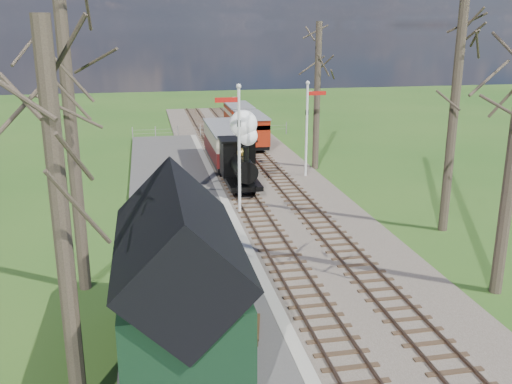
{
  "coord_description": "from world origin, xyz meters",
  "views": [
    {
      "loc": [
        -4.95,
        -9.86,
        8.77
      ],
      "look_at": [
        -0.26,
        14.14,
        1.6
      ],
      "focal_mm": 40.0,
      "sensor_mm": 36.0,
      "label": 1
    }
  ],
  "objects_px": {
    "station_shed": "(180,282)",
    "locomotive": "(241,155)",
    "person": "(228,324)",
    "coach": "(225,143)",
    "bench": "(249,322)",
    "red_carriage_a": "(251,130)",
    "sign_board": "(237,314)",
    "semaphore_near": "(238,140)",
    "semaphore_far": "(308,122)",
    "red_carriage_b": "(239,118)"
  },
  "relations": [
    {
      "from": "red_carriage_a",
      "to": "sign_board",
      "type": "bearing_deg",
      "value": -101.47
    },
    {
      "from": "station_shed",
      "to": "red_carriage_a",
      "type": "xyz_separation_m",
      "value": [
        6.9,
        26.58,
        -0.84
      ]
    },
    {
      "from": "semaphore_far",
      "to": "red_carriage_b",
      "type": "relative_size",
      "value": 1.19
    },
    {
      "from": "semaphore_near",
      "to": "locomotive",
      "type": "relative_size",
      "value": 1.39
    },
    {
      "from": "semaphore_near",
      "to": "locomotive",
      "type": "height_order",
      "value": "semaphore_near"
    },
    {
      "from": "locomotive",
      "to": "person",
      "type": "relative_size",
      "value": 3.33
    },
    {
      "from": "semaphore_far",
      "to": "red_carriage_a",
      "type": "distance_m",
      "value": 8.97
    },
    {
      "from": "red_carriage_a",
      "to": "bench",
      "type": "bearing_deg",
      "value": -100.77
    },
    {
      "from": "semaphore_far",
      "to": "sign_board",
      "type": "xyz_separation_m",
      "value": [
        -7.03,
        -17.32,
        -2.55
      ]
    },
    {
      "from": "station_shed",
      "to": "locomotive",
      "type": "bearing_deg",
      "value": 74.72
    },
    {
      "from": "red_carriage_b",
      "to": "bench",
      "type": "relative_size",
      "value": 3.15
    },
    {
      "from": "sign_board",
      "to": "red_carriage_b",
      "type": "bearing_deg",
      "value": 80.5
    },
    {
      "from": "station_shed",
      "to": "bench",
      "type": "relative_size",
      "value": 4.12
    },
    {
      "from": "bench",
      "to": "red_carriage_a",
      "type": "bearing_deg",
      "value": 79.23
    },
    {
      "from": "coach",
      "to": "red_carriage_a",
      "type": "height_order",
      "value": "coach"
    },
    {
      "from": "station_shed",
      "to": "coach",
      "type": "height_order",
      "value": "station_shed"
    },
    {
      "from": "station_shed",
      "to": "semaphore_far",
      "type": "distance_m",
      "value": 20.01
    },
    {
      "from": "sign_board",
      "to": "bench",
      "type": "height_order",
      "value": "sign_board"
    },
    {
      "from": "bench",
      "to": "person",
      "type": "relative_size",
      "value": 1.14
    },
    {
      "from": "bench",
      "to": "coach",
      "type": "bearing_deg",
      "value": 83.67
    },
    {
      "from": "semaphore_far",
      "to": "sign_board",
      "type": "distance_m",
      "value": 18.87
    },
    {
      "from": "semaphore_far",
      "to": "station_shed",
      "type": "bearing_deg",
      "value": -115.72
    },
    {
      "from": "coach",
      "to": "person",
      "type": "relative_size",
      "value": 5.32
    },
    {
      "from": "red_carriage_a",
      "to": "person",
      "type": "bearing_deg",
      "value": -101.95
    },
    {
      "from": "bench",
      "to": "station_shed",
      "type": "bearing_deg",
      "value": -164.5
    },
    {
      "from": "sign_board",
      "to": "coach",
      "type": "bearing_deg",
      "value": 82.82
    },
    {
      "from": "station_shed",
      "to": "red_carriage_b",
      "type": "relative_size",
      "value": 1.31
    },
    {
      "from": "semaphore_far",
      "to": "coach",
      "type": "xyz_separation_m",
      "value": [
        -4.37,
        3.75,
        -1.84
      ]
    },
    {
      "from": "locomotive",
      "to": "red_carriage_b",
      "type": "xyz_separation_m",
      "value": [
        2.61,
        16.39,
        -0.64
      ]
    },
    {
      "from": "semaphore_near",
      "to": "red_carriage_a",
      "type": "xyz_separation_m",
      "value": [
        3.37,
        14.58,
        -2.2
      ]
    },
    {
      "from": "person",
      "to": "red_carriage_a",
      "type": "bearing_deg",
      "value": -30.34
    },
    {
      "from": "semaphore_near",
      "to": "sign_board",
      "type": "bearing_deg",
      "value": -99.45
    },
    {
      "from": "station_shed",
      "to": "locomotive",
      "type": "height_order",
      "value": "station_shed"
    },
    {
      "from": "station_shed",
      "to": "semaphore_near",
      "type": "relative_size",
      "value": 1.01
    },
    {
      "from": "coach",
      "to": "bench",
      "type": "bearing_deg",
      "value": -96.33
    },
    {
      "from": "red_carriage_a",
      "to": "sign_board",
      "type": "distance_m",
      "value": 26.43
    },
    {
      "from": "station_shed",
      "to": "semaphore_near",
      "type": "height_order",
      "value": "semaphore_near"
    },
    {
      "from": "station_shed",
      "to": "semaphore_far",
      "type": "xyz_separation_m",
      "value": [
        8.67,
        18.0,
        1.08
      ]
    },
    {
      "from": "semaphore_near",
      "to": "semaphore_far",
      "type": "relative_size",
      "value": 1.09
    },
    {
      "from": "semaphore_near",
      "to": "red_carriage_b",
      "type": "height_order",
      "value": "semaphore_near"
    },
    {
      "from": "person",
      "to": "red_carriage_b",
      "type": "bearing_deg",
      "value": -28.33
    },
    {
      "from": "semaphore_near",
      "to": "bench",
      "type": "xyz_separation_m",
      "value": [
        -1.58,
        -11.46,
        -3.03
      ]
    },
    {
      "from": "person",
      "to": "semaphore_far",
      "type": "bearing_deg",
      "value": -40.74
    },
    {
      "from": "coach",
      "to": "person",
      "type": "height_order",
      "value": "coach"
    },
    {
      "from": "locomotive",
      "to": "person",
      "type": "bearing_deg",
      "value": -100.86
    },
    {
      "from": "coach",
      "to": "person",
      "type": "xyz_separation_m",
      "value": [
        -3.02,
        -21.72,
        -0.64
      ]
    },
    {
      "from": "red_carriage_b",
      "to": "bench",
      "type": "bearing_deg",
      "value": -98.92
    },
    {
      "from": "bench",
      "to": "semaphore_far",
      "type": "bearing_deg",
      "value": 68.94
    },
    {
      "from": "semaphore_near",
      "to": "coach",
      "type": "relative_size",
      "value": 0.87
    },
    {
      "from": "semaphore_far",
      "to": "semaphore_near",
      "type": "bearing_deg",
      "value": -130.6
    }
  ]
}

